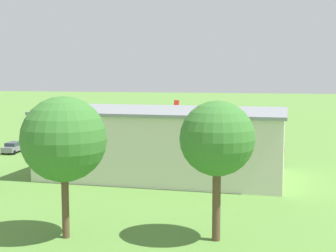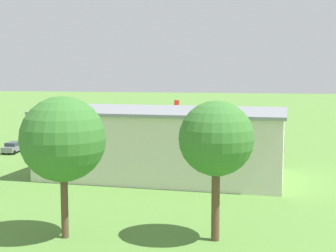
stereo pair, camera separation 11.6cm
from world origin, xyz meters
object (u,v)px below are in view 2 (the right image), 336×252
Objects in this scene: biplane at (163,112)px; person_walking_on_apron at (255,153)px; person_near_hangar_door at (173,148)px; hangar at (165,142)px; tree_behind_hangar_left at (216,139)px; car_white at (52,148)px; person_watching_takeoff at (283,152)px; person_crossing_taxiway at (182,147)px; car_blue at (95,149)px; car_grey at (13,147)px; tree_by_windsock at (63,139)px.

biplane reaches higher than person_walking_on_apron.
biplane is 4.99× the size of person_near_hangar_door.
tree_behind_hangar_left is (-8.43, 21.32, 3.49)m from hangar.
car_white is at bearing 59.24° from biplane.
person_crossing_taxiway reaches higher than person_watching_takeoff.
person_watching_takeoff is (-13.94, -14.76, -3.10)m from hangar.
car_blue is 12.90m from car_grey.
car_grey is (6.17, 0.23, 0.01)m from car_white.
person_near_hangar_door is at bearing -3.79° from person_watching_takeoff.
car_white is 2.62× the size of person_watching_takeoff.
person_near_hangar_door is at bearing 15.32° from person_crossing_taxiway.
person_watching_takeoff is at bearing -133.37° from hangar.
person_walking_on_apron is at bearing 24.71° from person_watching_takeoff.
person_walking_on_apron is (-29.95, -1.84, -0.01)m from car_white.
car_white is 2.64× the size of person_walking_on_apron.
car_white is 2.82× the size of person_near_hangar_door.
car_white is 18.25m from person_near_hangar_door.
person_watching_takeoff reaches higher than car_white.
tree_by_windsock is (2.48, 23.05, 3.39)m from hangar.
hangar is at bearing 157.23° from car_grey.
person_crossing_taxiway is 0.17× the size of tree_by_windsock.
person_walking_on_apron is (-23.23, -1.53, -0.02)m from car_blue.
person_watching_takeoff is (-3.85, -1.77, 0.01)m from person_walking_on_apron.
person_watching_takeoff is 37.09m from tree_behind_hangar_left.
car_white is 19.63m from person_crossing_taxiway.
hangar is at bearing 103.16° from biplane.
car_grey is 2.65× the size of person_crossing_taxiway.
car_blue is (5.66, 20.50, -4.02)m from biplane.
person_crossing_taxiway is at bearing -164.68° from person_near_hangar_door.
car_white is (19.86, -11.15, -3.09)m from hangar.
person_near_hangar_door is 39.44m from tree_by_windsock.
car_blue is 1.08× the size of car_white.
car_grey is at bearing 5.49° from person_watching_takeoff.
car_white is at bearing -177.84° from car_grey.
tree_by_windsock is at bearing 107.15° from car_blue.
person_walking_on_apron is 34.98m from tree_behind_hangar_left.
car_white is 33.99m from person_watching_takeoff.
person_watching_takeoff is at bearing -174.51° from car_grey.
car_blue is at bearing -72.85° from tree_by_windsock.
tree_behind_hangar_left is at bearing 103.94° from person_crossing_taxiway.
person_near_hangar_door is (12.32, -2.84, -0.06)m from person_walking_on_apron.
tree_by_windsock reaches higher than car_blue.
car_blue is at bearing -177.36° from car_white.
tree_behind_hangar_left is at bearing 106.61° from biplane.
hangar reaches higher than person_near_hangar_door.
person_watching_takeoff reaches higher than car_grey.
biplane is 4.37× the size of person_crossing_taxiway.
car_blue is 6.73m from car_white.
biplane is at bearing -131.40° from car_grey.
person_walking_on_apron is 38.73m from tree_by_windsock.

